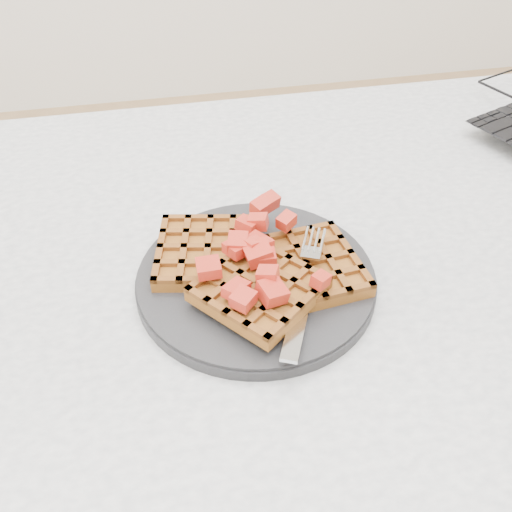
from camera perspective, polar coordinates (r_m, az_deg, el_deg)
name	(u,v)px	position (r m, az deg, el deg)	size (l,w,h in m)	color
table	(367,314)	(0.75, 11.09, -5.74)	(1.20, 0.80, 0.75)	silver
plate	(256,279)	(0.60, 0.00, -2.29)	(0.25, 0.25, 0.02)	black
waffles	(257,268)	(0.58, 0.09, -1.18)	(0.22, 0.21, 0.03)	#92561F
strawberry_pile	(256,246)	(0.57, 0.00, 1.06)	(0.15, 0.15, 0.02)	#99140A
fork	(305,288)	(0.57, 4.94, -3.24)	(0.02, 0.18, 0.02)	silver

